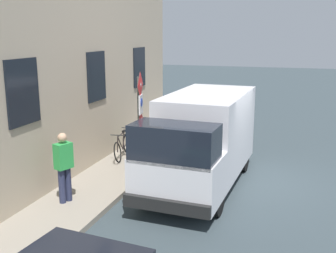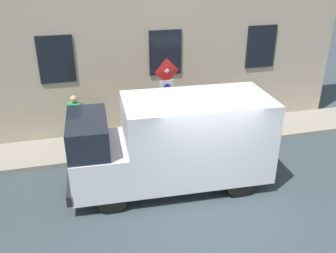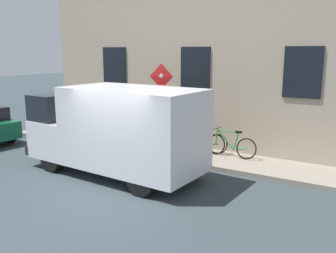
{
  "view_description": "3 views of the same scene",
  "coord_description": "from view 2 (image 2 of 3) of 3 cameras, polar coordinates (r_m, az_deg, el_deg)",
  "views": [
    {
      "loc": [
        -1.36,
        11.19,
        4.16
      ],
      "look_at": [
        2.2,
        0.16,
        1.48
      ],
      "focal_mm": 43.7,
      "sensor_mm": 36.0,
      "label": 1
    },
    {
      "loc": [
        -7.27,
        3.01,
        5.8
      ],
      "look_at": [
        2.32,
        0.49,
        1.18
      ],
      "focal_mm": 39.41,
      "sensor_mm": 36.0,
      "label": 2
    },
    {
      "loc": [
        -6.82,
        -5.88,
        3.47
      ],
      "look_at": [
        2.42,
        -0.21,
        1.25
      ],
      "focal_mm": 39.77,
      "sensor_mm": 36.0,
      "label": 3
    }
  ],
  "objects": [
    {
      "name": "building_facade",
      "position": [
        12.62,
        -0.89,
        18.82
      ],
      "size": [
        0.75,
        12.8,
        8.89
      ],
      "color": "tan",
      "rests_on": "ground_plane"
    },
    {
      "name": "sign_post_stacked",
      "position": [
        11.27,
        -0.2,
        4.83
      ],
      "size": [
        0.19,
        0.55,
        2.81
      ],
      "color": "#474C47",
      "rests_on": "sidewalk_slab"
    },
    {
      "name": "bicycle_green",
      "position": [
        13.28,
        6.78,
        1.32
      ],
      "size": [
        0.46,
        1.71,
        0.89
      ],
      "rotation": [
        0.0,
        0.0,
        1.55
      ],
      "color": "black",
      "rests_on": "sidewalk_slab"
    },
    {
      "name": "sidewalk_slab",
      "position": [
        12.71,
        0.59,
        -1.83
      ],
      "size": [
        1.8,
        14.8,
        0.14
      ],
      "primitive_type": "cube",
      "color": "gray",
      "rests_on": "ground_plane"
    },
    {
      "name": "pedestrian",
      "position": [
        12.09,
        -14.06,
        1.15
      ],
      "size": [
        0.39,
        0.47,
        1.72
      ],
      "rotation": [
        0.0,
        0.0,
        5.9
      ],
      "color": "#262B47",
      "rests_on": "sidewalk_slab"
    },
    {
      "name": "ground_plane",
      "position": [
        9.78,
        6.37,
        -11.6
      ],
      "size": [
        80.0,
        80.0,
        0.0
      ],
      "primitive_type": "plane",
      "color": "#333E43"
    },
    {
      "name": "delivery_van",
      "position": [
        9.75,
        0.99,
        -2.31
      ],
      "size": [
        2.27,
        5.42,
        2.5
      ],
      "rotation": [
        0.0,
        0.0,
        1.52
      ],
      "color": "silver",
      "rests_on": "ground_plane"
    },
    {
      "name": "bicycle_black",
      "position": [
        12.97,
        2.65,
        0.88
      ],
      "size": [
        0.5,
        1.71,
        0.89
      ],
      "rotation": [
        0.0,
        0.0,
        1.72
      ],
      "color": "black",
      "rests_on": "sidewalk_slab"
    },
    {
      "name": "litter_bin",
      "position": [
        12.03,
        1.82,
        -0.7
      ],
      "size": [
        0.44,
        0.44,
        0.9
      ],
      "primitive_type": "cylinder",
      "color": "#2D5133",
      "rests_on": "sidewalk_slab"
    }
  ]
}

